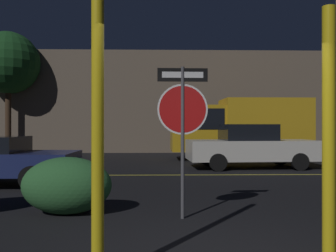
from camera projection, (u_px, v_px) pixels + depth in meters
The scene contains 9 objects.
road_center_stripe at pixel (180, 175), 11.65m from camera, with size 35.54×0.12×0.01m, color gold.
stop_sign at pixel (183, 111), 6.14m from camera, with size 0.83×0.06×2.49m.
yellow_pole_left at pixel (98, 114), 3.62m from camera, with size 0.12×0.12×3.27m, color yellow.
yellow_pole_right at pixel (329, 130), 4.41m from camera, with size 0.15×0.15×2.93m, color yellow.
hedge_bush_1 at pixel (67, 185), 6.46m from camera, with size 1.55×0.98×0.99m, color #2D6633.
passing_car_2 at pixel (250, 147), 13.64m from camera, with size 4.79×2.20×1.59m.
delivery_truck at pixel (237, 126), 17.26m from camera, with size 6.27×2.53×2.78m.
tree_0 at pixel (8, 63), 20.60m from camera, with size 3.41×3.41×6.74m.
building_backdrop at pixel (123, 104), 23.70m from camera, with size 24.96×4.52×5.93m, color #6B5B4C.
Camera 1 is at (-0.67, -4.14, 1.51)m, focal length 40.00 mm.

